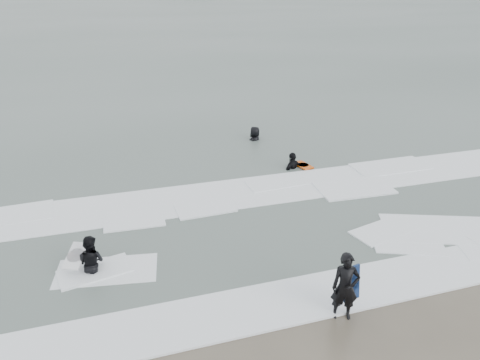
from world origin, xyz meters
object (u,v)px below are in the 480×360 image
object	(u,v)px
surfer_right_near	(292,169)
surfer_centre	(342,316)
surfer_right_far	(255,140)
surfer_wading	(93,272)

from	to	relation	value
surfer_right_near	surfer_centre	bearing A→B (deg)	45.78
surfer_right_far	surfer_right_near	bearing A→B (deg)	43.85
surfer_centre	surfer_wading	world-z (taller)	surfer_centre
surfer_centre	surfer_right_near	distance (m)	9.64
surfer_wading	surfer_right_near	xyz separation A→B (m)	(8.56, 5.53, 0.00)
surfer_wading	surfer_centre	bearing A→B (deg)	179.40
surfer_centre	surfer_right_far	distance (m)	13.47
surfer_wading	surfer_right_near	size ratio (longest dim) A/B	0.91
surfer_centre	surfer_wading	distance (m)	7.20
surfer_right_near	surfer_right_far	xyz separation A→B (m)	(-0.45, 3.99, 0.00)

